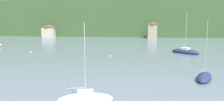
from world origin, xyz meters
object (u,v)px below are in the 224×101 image
shore_building_westcentral (152,30)px  sailboat_near_5 (86,99)px  sailboat_far_6 (185,52)px  mooring_buoy_near (31,52)px  shore_building_west (48,31)px  sailboat_mid_9 (204,78)px  mooring_buoy_mid (110,56)px

shore_building_westcentral → sailboat_near_5: 82.32m
sailboat_far_6 → shore_building_westcentral: bearing=137.5°
mooring_buoy_near → sailboat_far_6: bearing=3.8°
shore_building_west → sailboat_far_6: bearing=-41.6°
sailboat_near_5 → sailboat_far_6: 34.65m
sailboat_near_5 → sailboat_mid_9: sailboat_mid_9 is taller
sailboat_near_5 → sailboat_mid_9: 15.17m
shore_building_west → mooring_buoy_mid: 69.50m
shore_building_westcentral → sailboat_mid_9: (1.21, -72.71, -3.59)m
shore_building_west → sailboat_mid_9: (53.87, -72.68, -2.91)m
mooring_buoy_mid → sailboat_far_6: bearing=21.0°
sailboat_far_6 → mooring_buoy_near: bearing=-133.3°
sailboat_near_5 → mooring_buoy_mid: size_ratio=18.83×
sailboat_mid_9 → sailboat_far_6: bearing=17.0°
sailboat_near_5 → sailboat_mid_9: (12.37, 8.77, -0.05)m
sailboat_near_5 → sailboat_mid_9: bearing=20.2°
shore_building_west → mooring_buoy_near: bearing=-69.1°
shore_building_west → mooring_buoy_mid: bearing=-54.7°
shore_building_west → sailboat_mid_9: sailboat_mid_9 is taller
shore_building_west → mooring_buoy_near: size_ratio=16.26×
shore_building_west → shore_building_westcentral: size_ratio=0.83×
mooring_buoy_near → mooring_buoy_mid: 20.38m
mooring_buoy_near → mooring_buoy_mid: bearing=-11.1°
shore_building_westcentral → sailboat_far_6: 50.60m
shore_building_westcentral → shore_building_west: bearing=-180.0°
sailboat_far_6 → mooring_buoy_near: sailboat_far_6 is taller
sailboat_far_6 → mooring_buoy_near: 36.63m
mooring_buoy_mid → mooring_buoy_near: bearing=168.9°
mooring_buoy_mid → sailboat_near_5: bearing=-86.8°
sailboat_mid_9 → mooring_buoy_mid: sailboat_mid_9 is taller
sailboat_near_5 → mooring_buoy_near: 35.80m
sailboat_far_6 → sailboat_mid_9: bearing=-54.2°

